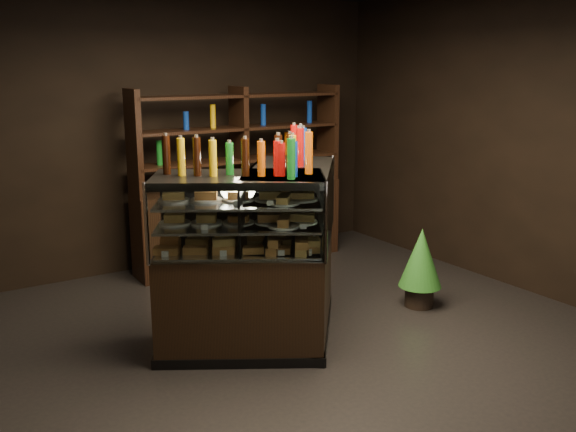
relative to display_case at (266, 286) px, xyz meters
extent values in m
plane|color=black|center=(0.34, -0.07, -0.48)|extent=(5.00, 5.00, 0.00)
cube|color=black|center=(0.34, 2.43, 1.02)|extent=(5.00, 0.02, 3.00)
cube|color=black|center=(2.84, -0.07, 1.02)|extent=(0.02, 5.00, 3.00)
cube|color=black|center=(0.27, 0.05, -0.06)|extent=(1.30, 1.40, 0.84)
cube|color=black|center=(0.27, 0.05, -0.44)|extent=(1.34, 1.44, 0.08)
cube|color=black|center=(0.27, 0.05, 0.92)|extent=(1.30, 1.40, 0.06)
cube|color=silver|center=(0.27, 0.05, 0.37)|extent=(1.23, 1.33, 0.02)
cube|color=silver|center=(0.27, 0.05, 0.56)|extent=(1.23, 1.33, 0.02)
cube|color=silver|center=(0.27, 0.05, 0.74)|extent=(1.23, 1.33, 0.02)
cube|color=white|center=(0.52, -0.16, 0.65)|extent=(0.81, 1.00, 0.59)
cylinder|color=silver|center=(0.92, 0.35, 0.65)|extent=(0.03, 0.03, 0.61)
cylinder|color=silver|center=(0.12, -0.65, 0.65)|extent=(0.03, 0.03, 0.61)
cube|color=black|center=(-0.27, -0.05, -0.06)|extent=(1.43, 1.21, 0.84)
cube|color=black|center=(-0.27, -0.05, -0.44)|extent=(1.47, 1.24, 0.08)
cube|color=black|center=(-0.27, -0.05, 0.92)|extent=(1.43, 1.21, 0.06)
cube|color=silver|center=(-0.27, -0.05, 0.37)|extent=(1.36, 1.14, 0.02)
cube|color=silver|center=(-0.27, -0.05, 0.56)|extent=(1.36, 1.14, 0.02)
cube|color=silver|center=(-0.27, -0.05, 0.74)|extent=(1.36, 1.14, 0.02)
cube|color=white|center=(-0.44, -0.33, 0.65)|extent=(1.10, 0.67, 0.59)
cylinder|color=silver|center=(0.12, -0.65, 0.65)|extent=(0.03, 0.03, 0.61)
cylinder|color=silver|center=(-0.98, 0.01, 0.65)|extent=(0.03, 0.03, 0.61)
cube|color=#D5804C|center=(-0.04, -0.39, 0.40)|extent=(0.18, 0.20, 0.06)
cube|color=#D5804C|center=(0.09, -0.22, 0.40)|extent=(0.18, 0.20, 0.06)
cube|color=#D5804C|center=(0.22, -0.05, 0.40)|extent=(0.18, 0.20, 0.06)
cube|color=#D5804C|center=(0.36, 0.11, 0.40)|extent=(0.18, 0.20, 0.06)
cube|color=#D5804C|center=(0.49, 0.28, 0.40)|extent=(0.18, 0.20, 0.06)
cube|color=#D5804C|center=(0.63, 0.45, 0.40)|extent=(0.18, 0.20, 0.06)
cylinder|color=white|center=(-0.04, -0.33, 0.58)|extent=(0.24, 0.24, 0.02)
cube|color=#D5804C|center=(-0.04, -0.33, 0.61)|extent=(0.17, 0.19, 0.05)
cylinder|color=white|center=(0.11, -0.14, 0.58)|extent=(0.24, 0.24, 0.02)
cube|color=#D5804C|center=(0.11, -0.14, 0.61)|extent=(0.17, 0.19, 0.05)
cylinder|color=white|center=(0.27, 0.05, 0.58)|extent=(0.24, 0.24, 0.02)
cube|color=#D5804C|center=(0.27, 0.05, 0.61)|extent=(0.17, 0.19, 0.05)
cylinder|color=white|center=(0.42, 0.24, 0.58)|extent=(0.24, 0.24, 0.02)
cube|color=#D5804C|center=(0.42, 0.24, 0.61)|extent=(0.17, 0.19, 0.05)
cylinder|color=white|center=(0.57, 0.43, 0.58)|extent=(0.24, 0.24, 0.02)
cube|color=#D5804C|center=(0.57, 0.43, 0.61)|extent=(0.17, 0.19, 0.05)
cylinder|color=white|center=(-0.04, -0.33, 0.76)|extent=(0.24, 0.24, 0.02)
cube|color=#D5804C|center=(-0.04, -0.33, 0.79)|extent=(0.17, 0.19, 0.05)
cylinder|color=white|center=(0.11, -0.14, 0.76)|extent=(0.24, 0.24, 0.02)
cube|color=#D5804C|center=(0.11, -0.14, 0.79)|extent=(0.17, 0.19, 0.05)
cylinder|color=white|center=(0.27, 0.05, 0.76)|extent=(0.24, 0.24, 0.02)
cube|color=#D5804C|center=(0.27, 0.05, 0.79)|extent=(0.17, 0.19, 0.05)
cylinder|color=white|center=(0.42, 0.24, 0.76)|extent=(0.24, 0.24, 0.02)
cube|color=#D5804C|center=(0.42, 0.24, 0.79)|extent=(0.17, 0.19, 0.05)
cylinder|color=white|center=(0.57, 0.43, 0.76)|extent=(0.24, 0.24, 0.02)
cube|color=#D5804C|center=(0.57, 0.43, 0.79)|extent=(0.17, 0.19, 0.05)
cube|color=#D5804C|center=(-0.74, 0.20, 0.40)|extent=(0.20, 0.17, 0.06)
cube|color=#D5804C|center=(-0.56, 0.09, 0.40)|extent=(0.20, 0.17, 0.06)
cube|color=#D5804C|center=(-0.38, -0.02, 0.40)|extent=(0.20, 0.17, 0.06)
cube|color=#D5804C|center=(-0.19, -0.13, 0.40)|extent=(0.20, 0.17, 0.06)
cube|color=#D5804C|center=(-0.01, -0.24, 0.40)|extent=(0.20, 0.17, 0.06)
cube|color=#D5804C|center=(0.18, -0.35, 0.40)|extent=(0.20, 0.17, 0.06)
cylinder|color=white|center=(-0.68, 0.20, 0.58)|extent=(0.24, 0.24, 0.02)
cube|color=#D5804C|center=(-0.68, 0.20, 0.61)|extent=(0.19, 0.16, 0.05)
cylinder|color=white|center=(-0.48, 0.08, 0.58)|extent=(0.24, 0.24, 0.02)
cube|color=#D5804C|center=(-0.48, 0.08, 0.61)|extent=(0.19, 0.16, 0.05)
cylinder|color=white|center=(-0.27, -0.05, 0.58)|extent=(0.24, 0.24, 0.02)
cube|color=#D5804C|center=(-0.27, -0.05, 0.61)|extent=(0.19, 0.16, 0.05)
cylinder|color=white|center=(-0.06, -0.17, 0.58)|extent=(0.24, 0.24, 0.02)
cube|color=#D5804C|center=(-0.06, -0.17, 0.61)|extent=(0.19, 0.16, 0.05)
cylinder|color=white|center=(0.15, -0.30, 0.58)|extent=(0.24, 0.24, 0.02)
cube|color=#D5804C|center=(0.15, -0.30, 0.61)|extent=(0.19, 0.16, 0.05)
cylinder|color=white|center=(-0.68, 0.20, 0.76)|extent=(0.24, 0.24, 0.02)
cube|color=#D5804C|center=(-0.68, 0.20, 0.79)|extent=(0.19, 0.16, 0.05)
cylinder|color=white|center=(-0.48, 0.08, 0.76)|extent=(0.24, 0.24, 0.02)
cube|color=#D5804C|center=(-0.48, 0.08, 0.79)|extent=(0.19, 0.16, 0.05)
cylinder|color=white|center=(-0.27, -0.05, 0.76)|extent=(0.24, 0.24, 0.02)
cube|color=#D5804C|center=(-0.27, -0.05, 0.79)|extent=(0.19, 0.16, 0.05)
cylinder|color=white|center=(-0.06, -0.17, 0.76)|extent=(0.24, 0.24, 0.02)
cube|color=#D5804C|center=(-0.06, -0.17, 0.79)|extent=(0.19, 0.16, 0.05)
cylinder|color=white|center=(0.15, -0.30, 0.76)|extent=(0.24, 0.24, 0.02)
cube|color=#D5804C|center=(0.15, -0.30, 0.79)|extent=(0.19, 0.16, 0.05)
cylinder|color=#D8590A|center=(-0.07, -0.37, 1.09)|extent=(0.06, 0.06, 0.28)
cylinder|color=silver|center=(-0.07, -0.37, 1.24)|extent=(0.03, 0.03, 0.02)
cylinder|color=#0F38B2|center=(0.01, -0.28, 1.09)|extent=(0.06, 0.06, 0.28)
cylinder|color=silver|center=(0.01, -0.28, 1.24)|extent=(0.03, 0.03, 0.02)
cylinder|color=silver|center=(0.08, -0.18, 1.09)|extent=(0.06, 0.06, 0.28)
cylinder|color=silver|center=(0.08, -0.18, 1.24)|extent=(0.03, 0.03, 0.02)
cylinder|color=#B20C0A|center=(0.15, -0.09, 1.09)|extent=(0.06, 0.06, 0.28)
cylinder|color=silver|center=(0.15, -0.09, 1.24)|extent=(0.03, 0.03, 0.02)
cylinder|color=yellow|center=(0.23, 0.00, 1.09)|extent=(0.06, 0.06, 0.28)
cylinder|color=silver|center=(0.23, 0.00, 1.24)|extent=(0.03, 0.03, 0.02)
cylinder|color=#147223|center=(0.30, 0.10, 1.09)|extent=(0.06, 0.06, 0.28)
cylinder|color=silver|center=(0.30, 0.10, 1.24)|extent=(0.03, 0.03, 0.02)
cylinder|color=black|center=(0.38, 0.19, 1.09)|extent=(0.06, 0.06, 0.28)
cylinder|color=silver|center=(0.38, 0.19, 1.24)|extent=(0.03, 0.03, 0.02)
cylinder|color=#D8590A|center=(0.45, 0.28, 1.09)|extent=(0.06, 0.06, 0.28)
cylinder|color=silver|center=(0.45, 0.28, 1.24)|extent=(0.03, 0.03, 0.02)
cylinder|color=#0F38B2|center=(0.53, 0.38, 1.09)|extent=(0.06, 0.06, 0.28)
cylinder|color=silver|center=(0.53, 0.38, 1.24)|extent=(0.03, 0.03, 0.02)
cylinder|color=silver|center=(0.60, 0.47, 1.09)|extent=(0.06, 0.06, 0.28)
cylinder|color=silver|center=(0.60, 0.47, 1.24)|extent=(0.03, 0.03, 0.02)
cylinder|color=#D8590A|center=(-0.73, 0.23, 1.09)|extent=(0.06, 0.06, 0.28)
cylinder|color=silver|center=(-0.73, 0.23, 1.24)|extent=(0.03, 0.03, 0.02)
cylinder|color=#0F38B2|center=(-0.63, 0.17, 1.09)|extent=(0.06, 0.06, 0.28)
cylinder|color=silver|center=(-0.63, 0.17, 1.24)|extent=(0.03, 0.03, 0.02)
cylinder|color=silver|center=(-0.52, 0.11, 1.09)|extent=(0.06, 0.06, 0.28)
cylinder|color=silver|center=(-0.52, 0.11, 1.24)|extent=(0.03, 0.03, 0.02)
cylinder|color=#B20C0A|center=(-0.42, 0.05, 1.09)|extent=(0.06, 0.06, 0.28)
cylinder|color=silver|center=(-0.42, 0.05, 1.24)|extent=(0.03, 0.03, 0.02)
cylinder|color=yellow|center=(-0.32, -0.01, 1.09)|extent=(0.06, 0.06, 0.28)
cylinder|color=silver|center=(-0.32, -0.01, 1.24)|extent=(0.03, 0.03, 0.02)
cylinder|color=#147223|center=(-0.22, -0.08, 1.09)|extent=(0.06, 0.06, 0.28)
cylinder|color=silver|center=(-0.22, -0.08, 1.24)|extent=(0.03, 0.03, 0.02)
cylinder|color=black|center=(-0.11, -0.14, 1.09)|extent=(0.06, 0.06, 0.28)
cylinder|color=silver|center=(-0.11, -0.14, 1.24)|extent=(0.03, 0.03, 0.02)
cylinder|color=#D8590A|center=(-0.01, -0.20, 1.09)|extent=(0.06, 0.06, 0.28)
cylinder|color=silver|center=(-0.01, -0.20, 1.24)|extent=(0.03, 0.03, 0.02)
cylinder|color=#0F38B2|center=(0.09, -0.26, 1.09)|extent=(0.06, 0.06, 0.28)
cylinder|color=silver|center=(0.09, -0.26, 1.24)|extent=(0.03, 0.03, 0.02)
cylinder|color=silver|center=(0.19, -0.32, 1.09)|extent=(0.06, 0.06, 0.28)
cylinder|color=silver|center=(0.19, -0.32, 1.24)|extent=(0.03, 0.03, 0.02)
cylinder|color=black|center=(1.62, -0.11, -0.38)|extent=(0.27, 0.27, 0.20)
cone|color=#1A5D1D|center=(1.62, -0.11, 0.00)|extent=(0.40, 0.40, 0.56)
cone|color=#1A5D1D|center=(1.62, -0.11, 0.18)|extent=(0.31, 0.31, 0.39)
cube|color=black|center=(0.85, 1.98, -0.03)|extent=(2.45, 0.48, 0.90)
cube|color=black|center=(-0.34, 2.02, 0.97)|extent=(0.07, 0.38, 1.10)
cube|color=black|center=(0.85, 1.98, 0.97)|extent=(0.07, 0.38, 1.10)
cube|color=black|center=(2.03, 1.95, 0.97)|extent=(0.07, 0.38, 1.10)
cube|color=black|center=(0.85, 1.98, 0.72)|extent=(2.40, 0.44, 0.03)
cube|color=black|center=(0.85, 1.98, 1.07)|extent=(2.40, 0.44, 0.03)
cube|color=black|center=(0.85, 1.98, 1.42)|extent=(2.40, 0.44, 0.03)
cylinder|color=#D8590A|center=(-0.08, 2.01, 0.84)|extent=(0.06, 0.06, 0.22)
cylinder|color=#0F38B2|center=(0.23, 2.00, 0.84)|extent=(0.06, 0.06, 0.22)
cylinder|color=silver|center=(0.54, 1.99, 0.84)|extent=(0.06, 0.06, 0.22)
cylinder|color=#B20C0A|center=(0.85, 1.98, 0.84)|extent=(0.06, 0.06, 0.22)
cylinder|color=yellow|center=(1.16, 1.98, 0.84)|extent=(0.06, 0.06, 0.22)
cylinder|color=#147223|center=(1.46, 1.97, 0.84)|extent=(0.06, 0.06, 0.22)
cylinder|color=black|center=(1.77, 1.96, 0.84)|extent=(0.06, 0.06, 0.22)
camera|label=1|loc=(-2.52, -4.25, 1.77)|focal=40.00mm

